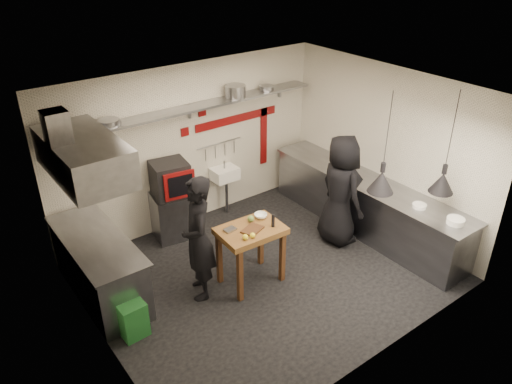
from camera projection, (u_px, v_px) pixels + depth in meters
floor at (266, 274)px, 7.61m from camera, size 5.00×5.00×0.00m
ceiling at (268, 96)px, 6.28m from camera, size 5.00×5.00×0.00m
wall_back at (191, 146)px, 8.42m from camera, size 5.00×0.04×2.80m
wall_front at (385, 266)px, 5.47m from camera, size 5.00×0.04×2.80m
wall_left at (93, 257)px, 5.62m from camera, size 0.04×4.20×2.80m
wall_right at (386, 150)px, 8.27m from camera, size 0.04×4.20×2.80m
red_band_horiz at (237, 119)px, 8.78m from camera, size 1.70×0.02×0.14m
red_band_vert at (264, 136)px, 9.32m from camera, size 0.14×0.02×1.10m
red_tile_a at (202, 112)px, 8.28m from camera, size 0.14×0.02×0.14m
red_tile_b at (185, 132)px, 8.22m from camera, size 0.14×0.02×0.14m
back_shelf at (194, 108)px, 7.95m from camera, size 4.60×0.34×0.04m
shelf_bracket_left at (73, 138)px, 7.10m from camera, size 0.04×0.06×0.24m
shelf_bracket_mid at (189, 111)px, 8.11m from camera, size 0.04×0.06×0.24m
shelf_bracket_right at (279, 90)px, 9.11m from camera, size 0.04×0.06×0.24m
pan_far_left at (109, 123)px, 7.18m from camera, size 0.37×0.37×0.09m
pan_mid_left at (113, 122)px, 7.22m from camera, size 0.28×0.28×0.07m
stock_pot at (235, 91)px, 8.33m from camera, size 0.44×0.44×0.20m
pan_right at (266, 88)px, 8.71m from camera, size 0.25×0.25×0.08m
oven_stand at (172, 215)px, 8.36m from camera, size 0.69×0.64×0.80m
combi_oven at (170, 179)px, 8.01m from camera, size 0.63×0.60×0.58m
oven_door at (180, 185)px, 7.82m from camera, size 0.51×0.11×0.46m
oven_glass at (181, 186)px, 7.81m from camera, size 0.40×0.08×0.34m
hand_sink at (225, 174)px, 8.88m from camera, size 0.46×0.34×0.22m
sink_tap at (224, 165)px, 8.79m from camera, size 0.03×0.03×0.14m
sink_drain at (227, 196)px, 9.06m from camera, size 0.06×0.06×0.66m
utensil_rail at (219, 143)px, 8.72m from camera, size 0.90×0.02×0.02m
counter_right at (365, 206)px, 8.54m from camera, size 0.70×3.80×0.90m
counter_right_top at (368, 182)px, 8.31m from camera, size 0.76×3.90×0.03m
plate_stack at (456, 221)px, 7.10m from camera, size 0.27×0.27×0.09m
small_bowl_right at (419, 206)px, 7.53m from camera, size 0.25×0.25×0.05m
counter_left at (100, 268)px, 7.00m from camera, size 0.70×1.90×0.90m
counter_left_top at (95, 240)px, 6.78m from camera, size 0.76×2.00×0.03m
extractor_hood at (84, 157)px, 6.22m from camera, size 0.78×1.60×0.50m
hood_duct at (57, 131)px, 5.89m from camera, size 0.28×0.28×0.50m
green_bin at (132, 319)px, 6.39m from camera, size 0.34×0.34×0.50m
prep_table at (251, 255)px, 7.25m from camera, size 0.95×0.69×0.92m
cutting_board at (252, 230)px, 6.98m from camera, size 0.36×0.30×0.02m
pepper_mill at (273, 220)px, 7.03m from camera, size 0.06×0.06×0.20m
lemon_a at (245, 237)px, 6.76m from camera, size 0.11×0.11×0.08m
lemon_b at (253, 235)px, 6.81m from camera, size 0.08×0.08×0.08m
veg_ball at (251, 219)px, 7.17m from camera, size 0.11×0.11×0.10m
steel_tray at (230, 230)px, 6.98m from camera, size 0.18×0.13×0.03m
bowl at (261, 216)px, 7.28m from camera, size 0.24×0.24×0.06m
heat_lamp_near at (386, 144)px, 6.83m from camera, size 0.44×0.44×1.50m
heat_lamp_far at (450, 143)px, 6.88m from camera, size 0.46×0.46×1.53m
chef_left at (198, 239)px, 6.80m from camera, size 0.66×0.79×1.84m
chef_right at (341, 190)px, 8.00m from camera, size 0.73×1.00×1.87m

